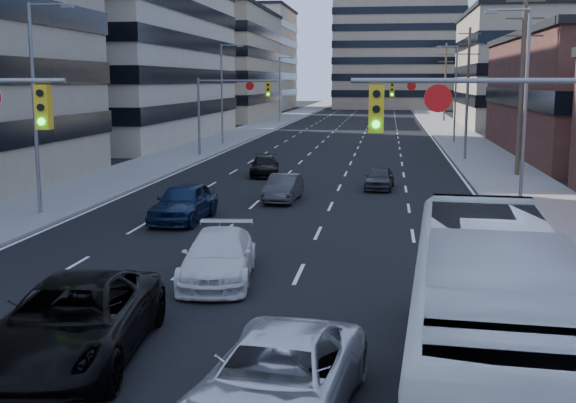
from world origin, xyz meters
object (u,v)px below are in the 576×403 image
(black_pickup, at_px, (73,322))
(sedan_blue, at_px, (184,202))
(silver_suv, at_px, (278,380))
(white_van, at_px, (219,257))
(transit_bus, at_px, (493,323))

(black_pickup, bearing_deg, sedan_blue, 91.73)
(black_pickup, xyz_separation_m, silver_suv, (4.63, -2.08, -0.12))
(white_van, height_order, sedan_blue, sedan_blue)
(sedan_blue, bearing_deg, black_pickup, -79.52)
(white_van, bearing_deg, black_pickup, -110.52)
(black_pickup, xyz_separation_m, sedan_blue, (-1.94, 15.03, -0.04))
(silver_suv, relative_size, transit_bus, 0.46)
(black_pickup, relative_size, white_van, 1.24)
(transit_bus, bearing_deg, sedan_blue, 126.27)
(black_pickup, height_order, silver_suv, black_pickup)
(black_pickup, height_order, transit_bus, transit_bus)
(white_van, xyz_separation_m, silver_suv, (3.05, -8.50, 0.02))
(sedan_blue, bearing_deg, silver_suv, -65.86)
(sedan_blue, bearing_deg, transit_bus, -54.56)
(transit_bus, relative_size, sedan_blue, 2.45)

